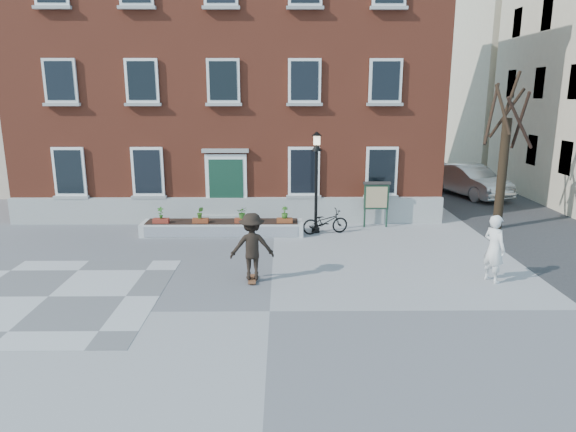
{
  "coord_description": "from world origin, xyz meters",
  "views": [
    {
      "loc": [
        0.34,
        -11.98,
        5.38
      ],
      "look_at": [
        0.5,
        4.0,
        1.5
      ],
      "focal_mm": 32.0,
      "sensor_mm": 36.0,
      "label": 1
    }
  ],
  "objects_px": {
    "parked_car": "(470,181)",
    "bystander": "(494,249)",
    "notice_board": "(376,197)",
    "skateboarder": "(252,246)",
    "bicycle": "(325,222)",
    "lamp_post": "(316,168)"
  },
  "relations": [
    {
      "from": "parked_car",
      "to": "lamp_post",
      "type": "xyz_separation_m",
      "value": [
        -8.58,
        -7.16,
        1.72
      ]
    },
    {
      "from": "lamp_post",
      "to": "skateboarder",
      "type": "height_order",
      "value": "lamp_post"
    },
    {
      "from": "bicycle",
      "to": "skateboarder",
      "type": "bearing_deg",
      "value": 140.19
    },
    {
      "from": "notice_board",
      "to": "skateboarder",
      "type": "bearing_deg",
      "value": -127.38
    },
    {
      "from": "parked_car",
      "to": "lamp_post",
      "type": "relative_size",
      "value": 1.27
    },
    {
      "from": "lamp_post",
      "to": "bicycle",
      "type": "bearing_deg",
      "value": -28.94
    },
    {
      "from": "bicycle",
      "to": "lamp_post",
      "type": "xyz_separation_m",
      "value": [
        -0.36,
        0.2,
        2.06
      ]
    },
    {
      "from": "bicycle",
      "to": "notice_board",
      "type": "relative_size",
      "value": 0.97
    },
    {
      "from": "lamp_post",
      "to": "parked_car",
      "type": "bearing_deg",
      "value": 39.85
    },
    {
      "from": "bicycle",
      "to": "lamp_post",
      "type": "relative_size",
      "value": 0.46
    },
    {
      "from": "parked_car",
      "to": "bystander",
      "type": "xyz_separation_m",
      "value": [
        -3.79,
        -12.57,
        0.17
      ]
    },
    {
      "from": "lamp_post",
      "to": "notice_board",
      "type": "relative_size",
      "value": 2.1
    },
    {
      "from": "bicycle",
      "to": "skateboarder",
      "type": "xyz_separation_m",
      "value": [
        -2.53,
        -5.13,
        0.58
      ]
    },
    {
      "from": "notice_board",
      "to": "lamp_post",
      "type": "bearing_deg",
      "value": -162.56
    },
    {
      "from": "bystander",
      "to": "lamp_post",
      "type": "height_order",
      "value": "lamp_post"
    },
    {
      "from": "skateboarder",
      "to": "lamp_post",
      "type": "bearing_deg",
      "value": 67.77
    },
    {
      "from": "skateboarder",
      "to": "notice_board",
      "type": "bearing_deg",
      "value": 52.62
    },
    {
      "from": "parked_car",
      "to": "notice_board",
      "type": "xyz_separation_m",
      "value": [
        -6.09,
        -6.38,
        0.44
      ]
    },
    {
      "from": "bicycle",
      "to": "parked_car",
      "type": "height_order",
      "value": "parked_car"
    },
    {
      "from": "parked_car",
      "to": "bicycle",
      "type": "bearing_deg",
      "value": -157.35
    },
    {
      "from": "notice_board",
      "to": "skateboarder",
      "type": "relative_size",
      "value": 0.92
    },
    {
      "from": "lamp_post",
      "to": "notice_board",
      "type": "distance_m",
      "value": 2.9
    }
  ]
}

